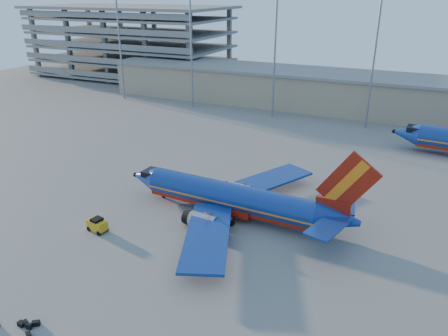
# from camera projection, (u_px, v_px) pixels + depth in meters

# --- Properties ---
(ground) EXTENTS (220.00, 220.00, 0.00)m
(ground) POSITION_uv_depth(u_px,v_px,m) (191.00, 209.00, 56.14)
(ground) COLOR slate
(ground) RESTS_ON ground
(terminal_building) EXTENTS (122.00, 16.00, 8.50)m
(terminal_building) POSITION_uv_depth(u_px,v_px,m) (353.00, 93.00, 99.23)
(terminal_building) COLOR gray
(terminal_building) RESTS_ON ground
(parking_garage) EXTENTS (62.00, 32.00, 21.40)m
(parking_garage) POSITION_uv_depth(u_px,v_px,m) (132.00, 38.00, 137.96)
(parking_garage) COLOR slate
(parking_garage) RESTS_ON ground
(light_mast_row) EXTENTS (101.60, 1.60, 28.65)m
(light_mast_row) POSITION_uv_depth(u_px,v_px,m) (324.00, 36.00, 86.08)
(light_mast_row) COLOR gray
(light_mast_row) RESTS_ON ground
(aircraft_main) EXTENTS (32.19, 30.93, 10.89)m
(aircraft_main) POSITION_uv_depth(u_px,v_px,m) (236.00, 199.00, 53.51)
(aircraft_main) COLOR navy
(aircraft_main) RESTS_ON ground
(baggage_tug) EXTENTS (2.53, 1.79, 1.66)m
(baggage_tug) POSITION_uv_depth(u_px,v_px,m) (97.00, 224.00, 50.62)
(baggage_tug) COLOR gold
(baggage_tug) RESTS_ON ground
(luggage_pile) EXTENTS (4.12, 2.16, 0.52)m
(luggage_pile) POSITION_uv_depth(u_px,v_px,m) (24.00, 326.00, 36.22)
(luggage_pile) COLOR black
(luggage_pile) RESTS_ON ground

